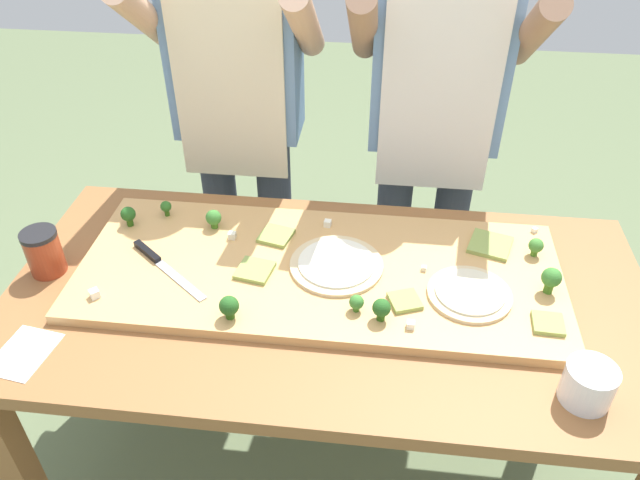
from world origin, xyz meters
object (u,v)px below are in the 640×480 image
(cheese_crumble_b, at_px, (328,223))
(cheese_crumble_a, at_px, (424,268))
(cook_right, at_px, (434,113))
(pizza_slice_near_right, at_px, (405,301))
(prep_table, at_px, (327,320))
(cheese_crumble_d, at_px, (232,236))
(broccoli_floret_front_mid, at_px, (381,308))
(broccoli_floret_back_right, at_px, (229,306))
(pizza_slice_far_right, at_px, (255,270))
(broccoli_floret_front_right, at_px, (357,303))
(cook_left, at_px, (239,103))
(pizza_whole_white_garlic, at_px, (336,264))
(broccoli_floret_center_left, at_px, (536,246))
(chefs_knife, at_px, (159,262))
(recipe_note, at_px, (24,353))
(pizza_slice_near_left, at_px, (548,324))
(pizza_slice_center, at_px, (490,245))
(cheese_crumble_e, at_px, (94,294))
(sauce_jar, at_px, (44,251))
(broccoli_floret_back_left, at_px, (166,207))
(pizza_slice_far_left, at_px, (276,236))
(broccoli_floret_back_mid, at_px, (128,215))
(cheese_crumble_f, at_px, (535,230))
(flour_cup, at_px, (588,386))
(broccoli_floret_front_left, at_px, (551,278))
(broccoli_floret_center_right, at_px, (214,218))
(pizza_whole_cheese_artichoke, at_px, (470,293))
(cheese_crumble_c, at_px, (411,325))

(cheese_crumble_b, bearing_deg, cheese_crumble_a, -31.51)
(cook_right, bearing_deg, pizza_slice_near_right, -96.11)
(prep_table, relative_size, cheese_crumble_d, 84.48)
(broccoli_floret_front_mid, relative_size, broccoli_floret_back_right, 0.97)
(pizza_slice_far_right, xyz_separation_m, broccoli_floret_back_right, (-0.02, -0.17, 0.03))
(pizza_slice_far_right, xyz_separation_m, cook_right, (0.46, 0.60, 0.18))
(broccoli_floret_front_right, bearing_deg, cook_left, 121.38)
(prep_table, xyz_separation_m, pizza_whole_white_garlic, (0.02, 0.07, 0.14))
(pizza_slice_far_right, xyz_separation_m, cook_left, (-0.16, 0.60, 0.18))
(broccoli_floret_center_left, bearing_deg, cook_right, 121.47)
(chefs_knife, xyz_separation_m, broccoli_floret_center_left, (1.00, 0.15, 0.03))
(pizza_whole_white_garlic, bearing_deg, recipe_note, -152.26)
(pizza_slice_near_left, bearing_deg, pizza_slice_center, 109.73)
(prep_table, xyz_separation_m, cheese_crumble_a, (0.25, 0.09, 0.13))
(cheese_crumble_e, bearing_deg, cook_left, 73.99)
(sauce_jar, height_order, cook_left, cook_left)
(broccoli_floret_back_left, bearing_deg, pizza_slice_far_left, -11.74)
(broccoli_floret_back_mid, bearing_deg, pizza_slice_far_left, -1.29)
(pizza_slice_far_left, bearing_deg, cheese_crumble_d, -171.46)
(cheese_crumble_a, height_order, recipe_note, cheese_crumble_a)
(cheese_crumble_a, bearing_deg, recipe_note, -157.88)
(prep_table, distance_m, pizza_whole_white_garlic, 0.16)
(pizza_slice_near_left, xyz_separation_m, broccoli_floret_front_right, (-0.45, -0.00, 0.02))
(cheese_crumble_f, relative_size, flour_cup, 0.12)
(broccoli_floret_back_right, bearing_deg, pizza_slice_center, 28.60)
(broccoli_floret_front_left, distance_m, flour_cup, 0.31)
(broccoli_floret_front_left, bearing_deg, cheese_crumble_d, 171.48)
(prep_table, distance_m, chefs_knife, 0.48)
(broccoli_floret_front_right, relative_size, cheese_crumble_b, 2.35)
(broccoli_floret_front_mid, bearing_deg, broccoli_floret_front_right, 158.71)
(cheese_crumble_a, distance_m, cheese_crumble_d, 0.54)
(flour_cup, bearing_deg, chefs_knife, 163.65)
(prep_table, bearing_deg, broccoli_floret_back_right, -146.51)
(broccoli_floret_center_left, relative_size, broccoli_floret_back_mid, 0.88)
(chefs_knife, distance_m, pizza_slice_near_left, 1.00)
(prep_table, xyz_separation_m, broccoli_floret_front_right, (0.08, -0.09, 0.15))
(broccoli_floret_center_left, height_order, cheese_crumble_e, broccoli_floret_center_left)
(broccoli_floret_center_right, distance_m, cheese_crumble_e, 0.39)
(chefs_knife, distance_m, broccoli_floret_front_right, 0.55)
(pizza_whole_cheese_artichoke, height_order, cheese_crumble_e, cheese_crumble_e)
(broccoli_floret_back_left, relative_size, broccoli_floret_center_right, 0.84)
(prep_table, distance_m, cheese_crumble_b, 0.29)
(prep_table, xyz_separation_m, broccoli_floret_back_left, (-0.50, 0.25, 0.16))
(chefs_knife, relative_size, cheese_crumble_c, 13.97)
(pizza_slice_far_left, relative_size, pizza_slice_center, 0.78)
(pizza_slice_center, height_order, broccoli_floret_front_right, broccoli_floret_front_right)
(pizza_slice_far_right, relative_size, cook_right, 0.05)
(pizza_slice_center, bearing_deg, pizza_slice_near_right, -132.40)
(pizza_slice_far_right, relative_size, cheese_crumble_c, 4.85)
(cheese_crumble_a, relative_size, cheese_crumble_c, 0.69)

